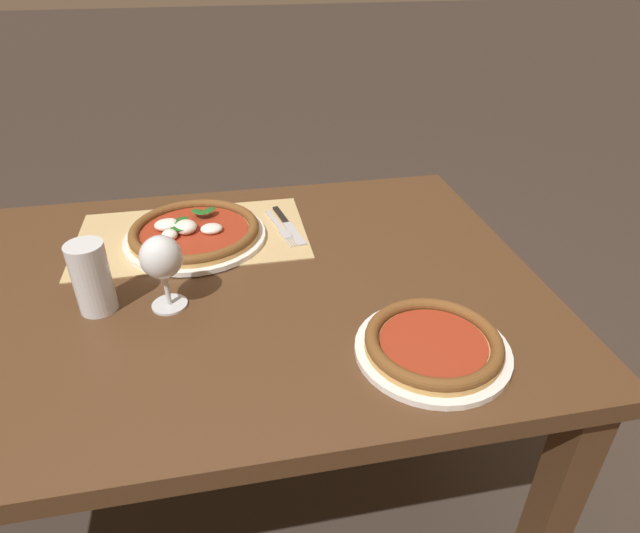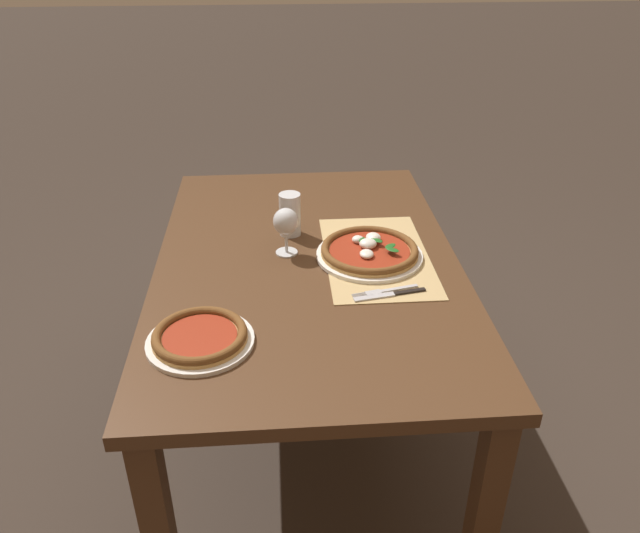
{
  "view_description": "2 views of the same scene",
  "coord_description": "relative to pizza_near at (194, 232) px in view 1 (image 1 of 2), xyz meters",
  "views": [
    {
      "loc": [
        -0.09,
        0.96,
        1.37
      ],
      "look_at": [
        -0.27,
        0.04,
        0.78
      ],
      "focal_mm": 30.0,
      "sensor_mm": 36.0,
      "label": 1
    },
    {
      "loc": [
        -1.71,
        0.09,
        1.7
      ],
      "look_at": [
        -0.22,
        -0.02,
        0.84
      ],
      "focal_mm": 35.0,
      "sensor_mm": 36.0,
      "label": 2
    }
  ],
  "objects": [
    {
      "name": "wine_glass",
      "position": [
        0.05,
        0.26,
        0.08
      ],
      "size": [
        0.08,
        0.08,
        0.16
      ],
      "color": "silver",
      "rests_on": "dining_table"
    },
    {
      "name": "knife",
      "position": [
        -0.23,
        -0.03,
        -0.02
      ],
      "size": [
        0.06,
        0.21,
        0.01
      ],
      "color": "black",
      "rests_on": "paper_placemat"
    },
    {
      "name": "dining_table",
      "position": [
        0.01,
        0.19,
        -0.12
      ],
      "size": [
        1.47,
        0.94,
        0.74
      ],
      "color": "#4C301C",
      "rests_on": "ground"
    },
    {
      "name": "paper_placemat",
      "position": [
        0.0,
        -0.02,
        -0.02
      ],
      "size": [
        0.55,
        0.32,
        0.0
      ],
      "primitive_type": "cube",
      "color": "tan",
      "rests_on": "dining_table"
    },
    {
      "name": "pizza_far",
      "position": [
        -0.41,
        0.49,
        -0.0
      ],
      "size": [
        0.27,
        0.27,
        0.04
      ],
      "color": "white",
      "rests_on": "dining_table"
    },
    {
      "name": "ground_plane",
      "position": [
        0.01,
        0.19,
        -0.76
      ],
      "size": [
        24.0,
        24.0,
        0.0
      ],
      "primitive_type": "plane",
      "color": "#382D26"
    },
    {
      "name": "fork",
      "position": [
        -0.21,
        -0.01,
        -0.02
      ],
      "size": [
        0.06,
        0.2,
        0.0
      ],
      "color": "#B7B7BC",
      "rests_on": "paper_placemat"
    },
    {
      "name": "pint_glass",
      "position": [
        0.18,
        0.24,
        0.05
      ],
      "size": [
        0.07,
        0.07,
        0.15
      ],
      "color": "silver",
      "rests_on": "dining_table"
    },
    {
      "name": "pizza_near",
      "position": [
        0.0,
        0.0,
        0.0
      ],
      "size": [
        0.34,
        0.34,
        0.05
      ],
      "color": "white",
      "rests_on": "paper_placemat"
    }
  ]
}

